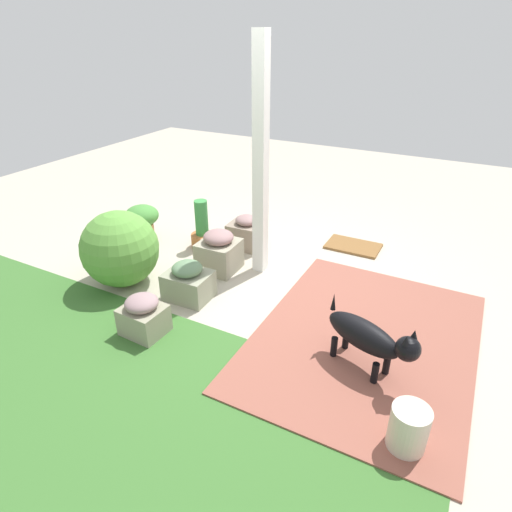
% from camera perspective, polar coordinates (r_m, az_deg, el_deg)
% --- Properties ---
extents(ground_plane, '(12.00, 12.00, 0.00)m').
position_cam_1_polar(ground_plane, '(4.71, 2.06, -3.24)').
color(ground_plane, '#B2A996').
extents(brick_path, '(1.80, 2.40, 0.02)m').
position_cam_1_polar(brick_path, '(3.99, 14.05, -10.54)').
color(brick_path, '#905142').
rests_on(brick_path, ground).
extents(lawn_patch, '(5.20, 2.80, 0.01)m').
position_cam_1_polar(lawn_patch, '(3.59, -25.77, -18.24)').
color(lawn_patch, '#3A6B2D').
rests_on(lawn_patch, ground).
extents(porch_pillar, '(0.13, 0.13, 2.43)m').
position_cam_1_polar(porch_pillar, '(4.46, 0.61, 12.03)').
color(porch_pillar, white).
rests_on(porch_pillar, ground).
extents(stone_planter_nearest, '(0.43, 0.37, 0.42)m').
position_cam_1_polar(stone_planter_nearest, '(5.35, -1.25, 3.05)').
color(stone_planter_nearest, gray).
rests_on(stone_planter_nearest, ground).
extents(stone_planter_near, '(0.43, 0.42, 0.47)m').
position_cam_1_polar(stone_planter_near, '(4.84, -4.88, 0.57)').
color(stone_planter_near, gray).
rests_on(stone_planter_near, ground).
extents(stone_planter_mid, '(0.46, 0.37, 0.40)m').
position_cam_1_polar(stone_planter_mid, '(4.39, -8.89, -3.36)').
color(stone_planter_mid, gray).
rests_on(stone_planter_mid, ground).
extents(stone_planter_far, '(0.38, 0.34, 0.38)m').
position_cam_1_polar(stone_planter_far, '(3.98, -14.57, -7.59)').
color(stone_planter_far, gray).
rests_on(stone_planter_far, ground).
extents(round_shrub, '(0.80, 0.80, 0.80)m').
position_cam_1_polar(round_shrub, '(4.70, -17.43, 0.91)').
color(round_shrub, '#58963B').
rests_on(round_shrub, ground).
extents(terracotta_pot_tall, '(0.29, 0.29, 0.61)m').
position_cam_1_polar(terracotta_pot_tall, '(5.37, -7.07, 3.31)').
color(terracotta_pot_tall, '#AD6233').
rests_on(terracotta_pot_tall, ground).
extents(terracotta_pot_broad, '(0.42, 0.42, 0.47)m').
position_cam_1_polar(terracotta_pot_broad, '(5.67, -14.70, 4.61)').
color(terracotta_pot_broad, '#BB7945').
rests_on(terracotta_pot_broad, ground).
extents(dog, '(0.79, 0.45, 0.55)m').
position_cam_1_polar(dog, '(3.50, 14.59, -10.28)').
color(dog, black).
rests_on(dog, ground).
extents(ceramic_urn, '(0.25, 0.25, 0.33)m').
position_cam_1_polar(ceramic_urn, '(3.13, 19.36, -20.64)').
color(ceramic_urn, beige).
rests_on(ceramic_urn, ground).
extents(doormat, '(0.65, 0.42, 0.03)m').
position_cam_1_polar(doormat, '(5.54, 12.64, 1.27)').
color(doormat, brown).
rests_on(doormat, ground).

